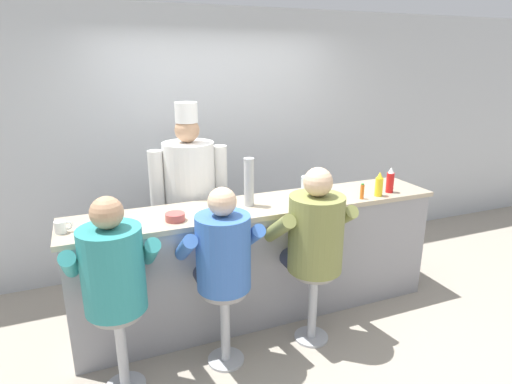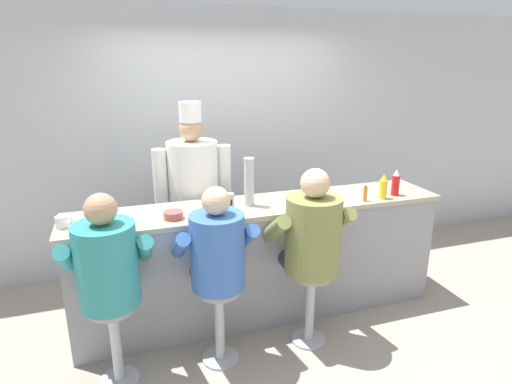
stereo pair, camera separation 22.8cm
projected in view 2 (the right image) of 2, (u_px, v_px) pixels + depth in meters
ground_plane at (272, 329)px, 3.63m from camera, size 20.00×20.00×0.00m
wall_back at (224, 141)px, 4.60m from camera, size 10.00×0.06×2.70m
diner_counter at (261, 260)px, 3.73m from camera, size 3.19×0.57×1.03m
ketchup_bottle_red at (396, 183)px, 3.79m from camera, size 0.07×0.07×0.24m
mustard_bottle_yellow at (383, 187)px, 3.70m from camera, size 0.07×0.07×0.22m
hot_sauce_bottle_orange at (365, 194)px, 3.64m from camera, size 0.03×0.03×0.14m
water_pitcher_clear at (311, 188)px, 3.71m from camera, size 0.15×0.13×0.19m
breakfast_plate at (92, 227)px, 3.05m from camera, size 0.24×0.24×0.05m
cereal_bowl at (173, 215)px, 3.25m from camera, size 0.15×0.15×0.06m
coffee_mug_white at (62, 222)px, 3.06m from camera, size 0.12×0.08×0.09m
cup_stack_steel at (249, 182)px, 3.49m from camera, size 0.09×0.09×0.40m
napkin_dispenser_chrome at (227, 202)px, 3.43m from camera, size 0.11×0.06×0.14m
diner_seated_teal at (108, 269)px, 2.82m from camera, size 0.61×0.60×1.40m
diner_seated_blue at (217, 255)px, 3.04m from camera, size 0.59×0.58×1.37m
diner_seated_olive at (311, 238)px, 3.25m from camera, size 0.64×0.63×1.44m
cook_in_whites_near at (194, 192)px, 3.96m from camera, size 0.72×0.46×1.84m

